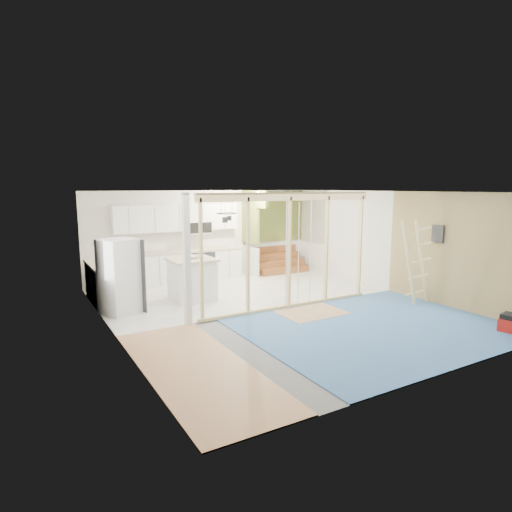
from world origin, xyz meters
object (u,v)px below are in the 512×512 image
island (192,280)px  ladder (417,262)px  toolbox (509,323)px  fridge (120,277)px

island → ladder: 5.28m
toolbox → fridge: bearing=130.2°
toolbox → island: bearing=119.1°
island → toolbox: island is taller
fridge → toolbox: (6.06, -4.86, -0.64)m
ladder → toolbox: bearing=-68.3°
island → ladder: ladder is taller
fridge → island: 1.78m
island → fridge: bearing=-171.7°
fridge → ladder: bearing=-45.9°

